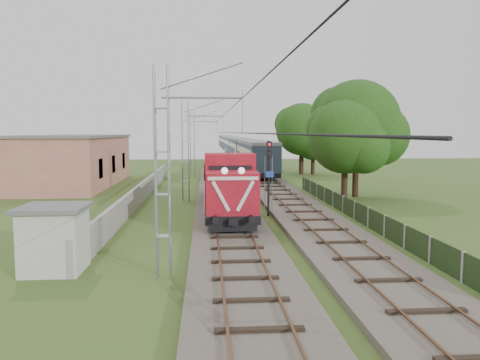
{
  "coord_description": "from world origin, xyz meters",
  "views": [
    {
      "loc": [
        -1.38,
        -25.55,
        5.54
      ],
      "look_at": [
        0.99,
        6.77,
        2.2
      ],
      "focal_mm": 35.0,
      "sensor_mm": 36.0,
      "label": 1
    }
  ],
  "objects": [
    {
      "name": "boundary_wall",
      "position": [
        -6.5,
        12.0,
        0.75
      ],
      "size": [
        0.25,
        40.0,
        1.5
      ],
      "primitive_type": "cube",
      "color": "#9E9E99",
      "rests_on": "ground"
    },
    {
      "name": "ground",
      "position": [
        0.0,
        0.0,
        0.0
      ],
      "size": [
        140.0,
        140.0,
        0.0
      ],
      "primitive_type": "plane",
      "color": "#3E5921",
      "rests_on": "ground"
    },
    {
      "name": "tree_c",
      "position": [
        11.24,
        35.05,
        5.8
      ],
      "size": [
        7.17,
        6.83,
        9.29
      ],
      "color": "#3D2419",
      "rests_on": "ground"
    },
    {
      "name": "coach_rake",
      "position": [
        5.0,
        83.7,
        2.66
      ],
      "size": [
        3.24,
        121.28,
        3.75
      ],
      "color": "black",
      "rests_on": "ground"
    },
    {
      "name": "locomotive",
      "position": [
        0.0,
        6.12,
        2.17
      ],
      "size": [
        2.88,
        16.44,
        4.18
      ],
      "color": "black",
      "rests_on": "ground"
    },
    {
      "name": "tree_a",
      "position": [
        9.93,
        11.48,
        5.09
      ],
      "size": [
        6.29,
        5.99,
        8.15
      ],
      "color": "#3D2419",
      "rests_on": "ground"
    },
    {
      "name": "catenary",
      "position": [
        -2.95,
        12.0,
        4.05
      ],
      "size": [
        3.31,
        70.0,
        8.0
      ],
      "color": "gray",
      "rests_on": "ground"
    },
    {
      "name": "relay_hut",
      "position": [
        -7.4,
        -6.85,
        1.34
      ],
      "size": [
        2.56,
        2.56,
        2.64
      ],
      "color": "beige",
      "rests_on": "ground"
    },
    {
      "name": "tree_b",
      "position": [
        11.47,
        13.35,
        6.19
      ],
      "size": [
        7.66,
        7.29,
        9.92
      ],
      "color": "#3D2419",
      "rests_on": "ground"
    },
    {
      "name": "fence",
      "position": [
        8.0,
        3.0,
        0.6
      ],
      "size": [
        0.12,
        32.0,
        1.2
      ],
      "color": "black",
      "rests_on": "ground"
    },
    {
      "name": "signal_post",
      "position": [
        2.72,
        4.59,
        3.42
      ],
      "size": [
        0.55,
        0.43,
        4.98
      ],
      "color": "black",
      "rests_on": "ground"
    },
    {
      "name": "track_main",
      "position": [
        0.0,
        7.0,
        0.18
      ],
      "size": [
        4.2,
        70.0,
        0.45
      ],
      "color": "#6B6054",
      "rests_on": "ground"
    },
    {
      "name": "track_side",
      "position": [
        5.0,
        20.0,
        0.18
      ],
      "size": [
        4.2,
        80.0,
        0.45
      ],
      "color": "#6B6054",
      "rests_on": "ground"
    },
    {
      "name": "station_building",
      "position": [
        -15.0,
        24.0,
        2.63
      ],
      "size": [
        8.4,
        20.4,
        5.22
      ],
      "color": "tan",
      "rests_on": "ground"
    },
    {
      "name": "tree_d",
      "position": [
        12.65,
        34.56,
        4.42
      ],
      "size": [
        5.46,
        5.2,
        7.08
      ],
      "color": "#3D2419",
      "rests_on": "ground"
    }
  ]
}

